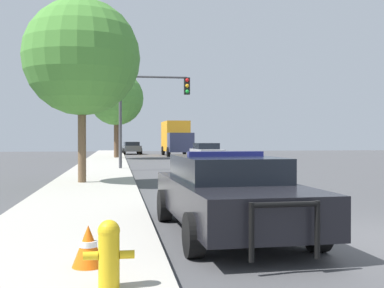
# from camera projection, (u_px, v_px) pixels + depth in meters

# --- Properties ---
(ground_plane) EXTENTS (110.00, 110.00, 0.00)m
(ground_plane) POSITION_uv_depth(u_px,v_px,m) (373.00, 239.00, 8.07)
(ground_plane) COLOR #474749
(sidewalk_left) EXTENTS (3.00, 110.00, 0.13)m
(sidewalk_left) POSITION_uv_depth(u_px,v_px,m) (60.00, 246.00, 7.29)
(sidewalk_left) COLOR #ADA89E
(sidewalk_left) RESTS_ON ground_plane
(police_car) EXTENTS (2.27, 5.15, 1.46)m
(police_car) POSITION_uv_depth(u_px,v_px,m) (228.00, 192.00, 8.56)
(police_car) COLOR black
(police_car) RESTS_ON ground_plane
(fire_hydrant) EXTENTS (0.53, 0.23, 0.71)m
(fire_hydrant) POSITION_uv_depth(u_px,v_px,m) (109.00, 252.00, 5.05)
(fire_hydrant) COLOR gold
(fire_hydrant) RESTS_ON sidewalk_left
(traffic_light) EXTENTS (3.74, 0.35, 4.94)m
(traffic_light) POSITION_uv_depth(u_px,v_px,m) (149.00, 101.00, 25.26)
(traffic_light) COLOR #424247
(traffic_light) RESTS_ON sidewalk_left
(car_background_oncoming) EXTENTS (2.17, 4.23, 1.33)m
(car_background_oncoming) POSITION_uv_depth(u_px,v_px,m) (207.00, 151.00, 35.96)
(car_background_oncoming) COLOR #B7B7BC
(car_background_oncoming) RESTS_ON ground_plane
(car_background_distant) EXTENTS (2.14, 4.18, 1.31)m
(car_background_distant) POSITION_uv_depth(u_px,v_px,m) (131.00, 148.00, 50.60)
(car_background_distant) COLOR #474C51
(car_background_distant) RESTS_ON ground_plane
(box_truck) EXTENTS (2.50, 7.73, 3.34)m
(box_truck) POSITION_uv_depth(u_px,v_px,m) (176.00, 138.00, 46.71)
(box_truck) COLOR #333856
(box_truck) RESTS_ON ground_plane
(tree_sidewalk_near) EXTENTS (4.13, 4.13, 6.51)m
(tree_sidewalk_near) POSITION_uv_depth(u_px,v_px,m) (82.00, 58.00, 17.04)
(tree_sidewalk_near) COLOR brown
(tree_sidewalk_near) RESTS_ON sidewalk_left
(tree_sidewalk_far) EXTENTS (4.42, 4.42, 7.04)m
(tree_sidewalk_far) POSITION_uv_depth(u_px,v_px,m) (116.00, 98.00, 38.99)
(tree_sidewalk_far) COLOR brown
(tree_sidewalk_far) RESTS_ON sidewalk_left
(traffic_cone) EXTENTS (0.40, 0.40, 0.51)m
(traffic_cone) POSITION_uv_depth(u_px,v_px,m) (88.00, 246.00, 5.87)
(traffic_cone) COLOR orange
(traffic_cone) RESTS_ON sidewalk_left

